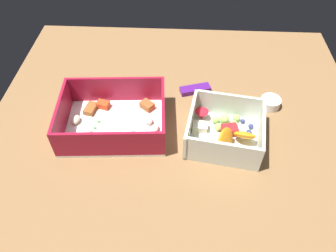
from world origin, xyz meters
The scene contains 5 objects.
table_surface centered at (0.00, 0.00, 1.00)cm, with size 80.00×80.00×2.00cm, color brown.
pasta_container centered at (-12.86, 1.28, 4.14)cm, with size 22.11×17.39×6.79cm.
fruit_bowl centered at (9.47, -0.81, 4.17)cm, with size 16.36×15.72×6.24cm.
candy_bar centered at (4.00, 13.20, 2.60)cm, with size 7.00×2.40×1.20cm, color #51197A.
paper_cup_liner centered at (20.49, 9.12, 3.06)cm, with size 4.37×4.37×2.11cm, color white.
Camera 1 is at (0.54, -43.58, 52.31)cm, focal length 34.52 mm.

